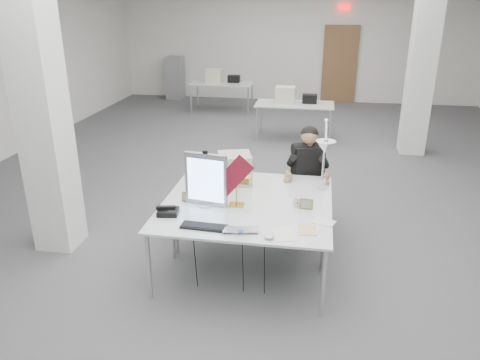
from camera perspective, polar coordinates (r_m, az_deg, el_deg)
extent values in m
cube|color=#4C4C4E|center=(7.23, 3.38, -1.60)|extent=(10.00, 14.00, 0.02)
cube|color=white|center=(13.70, 7.03, 16.24)|extent=(10.00, 0.02, 3.20)
cube|color=white|center=(5.64, -22.92, 7.29)|extent=(0.45, 0.45, 3.20)
cube|color=white|center=(9.37, 21.24, 12.60)|extent=(0.45, 0.45, 3.20)
cube|color=brown|center=(13.68, 12.08, 13.61)|extent=(0.95, 0.08, 2.10)
cube|color=red|center=(13.53, 12.60, 19.88)|extent=(0.32, 0.06, 0.16)
cube|color=silver|center=(4.66, 0.05, -4.99)|extent=(1.80, 0.90, 0.02)
cube|color=silver|center=(5.47, 1.64, -0.84)|extent=(1.80, 0.90, 0.02)
cube|color=silver|center=(9.85, 6.68, 9.17)|extent=(1.60, 0.80, 0.02)
cube|color=silver|center=(12.25, -2.24, 11.72)|extent=(1.60, 0.80, 0.02)
cube|color=gray|center=(14.09, -7.93, 12.23)|extent=(0.45, 0.55, 1.20)
cube|color=#A2A1A6|center=(4.88, -4.17, 0.04)|extent=(0.46, 0.12, 0.57)
cube|color=maroon|center=(4.77, -1.00, 0.32)|extent=(0.47, 0.04, 0.51)
cube|color=black|center=(4.51, -4.41, -5.69)|extent=(0.45, 0.17, 0.02)
imported|color=#AAABAF|center=(4.38, 0.07, -6.44)|extent=(0.37, 0.27, 0.03)
ellipsoid|color=silver|center=(4.30, 3.57, -6.99)|extent=(0.11, 0.09, 0.04)
cube|color=black|center=(4.82, -8.76, -3.85)|extent=(0.23, 0.21, 0.05)
cube|color=#A16F45|center=(5.07, -6.38, -2.06)|extent=(0.13, 0.04, 0.10)
cube|color=olive|center=(4.92, 8.09, -2.90)|extent=(0.14, 0.04, 0.11)
cylinder|color=silver|center=(4.96, 7.03, -2.69)|extent=(0.10, 0.04, 0.09)
cube|color=white|center=(4.40, 5.39, -6.61)|extent=(0.27, 0.32, 0.01)
cube|color=#DDBD84|center=(4.50, 8.22, -6.03)|extent=(0.18, 0.24, 0.01)
cube|color=white|center=(4.68, 10.18, -5.05)|extent=(0.25, 0.21, 0.01)
cube|color=#B8AE99|center=(5.50, -0.65, 1.42)|extent=(0.46, 0.45, 0.36)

